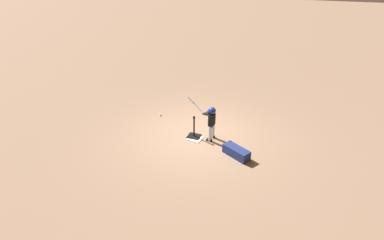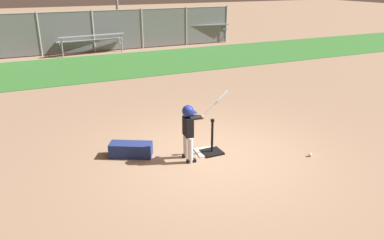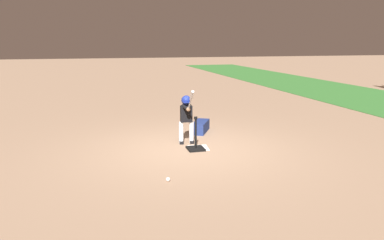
{
  "view_description": "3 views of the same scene",
  "coord_description": "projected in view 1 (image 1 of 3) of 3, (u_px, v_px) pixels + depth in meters",
  "views": [
    {
      "loc": [
        -3.06,
        7.95,
        5.01
      ],
      "look_at": [
        -0.0,
        0.37,
        0.73
      ],
      "focal_mm": 28.0,
      "sensor_mm": 36.0,
      "label": 1
    },
    {
      "loc": [
        -3.23,
        -5.99,
        3.36
      ],
      "look_at": [
        -0.55,
        -0.11,
        0.9
      ],
      "focal_mm": 35.0,
      "sensor_mm": 36.0,
      "label": 2
    },
    {
      "loc": [
        7.69,
        -1.94,
        2.36
      ],
      "look_at": [
        -0.25,
        0.14,
        0.61
      ],
      "focal_mm": 35.0,
      "sensor_mm": 36.0,
      "label": 3
    }
  ],
  "objects": [
    {
      "name": "batter_child",
      "position": [
        211.0,
        119.0,
        9.3
      ],
      "size": [
        0.95,
        0.36,
        1.35
      ],
      "color": "silver",
      "rests_on": "ground_plane"
    },
    {
      "name": "equipment_bag",
      "position": [
        236.0,
        152.0,
        8.72
      ],
      "size": [
        0.89,
        0.68,
        0.28
      ],
      "primitive_type": "cube",
      "rotation": [
        0.0,
        0.0,
        -0.49
      ],
      "color": "navy",
      "rests_on": "ground_plane"
    },
    {
      "name": "baseball",
      "position": [
        160.0,
        115.0,
        11.09
      ],
      "size": [
        0.07,
        0.07,
        0.07
      ],
      "primitive_type": "sphere",
      "color": "white",
      "rests_on": "ground_plane"
    },
    {
      "name": "ground_plane",
      "position": [
        196.0,
        135.0,
        9.87
      ],
      "size": [
        90.0,
        90.0,
        0.0
      ],
      "primitive_type": "plane",
      "color": "#93755B"
    },
    {
      "name": "home_plate",
      "position": [
        195.0,
        138.0,
        9.66
      ],
      "size": [
        0.49,
        0.49,
        0.02
      ],
      "primitive_type": "cube",
      "rotation": [
        0.0,
        0.0,
        -0.11
      ],
      "color": "white",
      "rests_on": "ground_plane"
    },
    {
      "name": "batting_tee",
      "position": [
        194.0,
        134.0,
        9.7
      ],
      "size": [
        0.41,
        0.37,
        0.74
      ],
      "color": "black",
      "rests_on": "ground_plane"
    }
  ]
}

